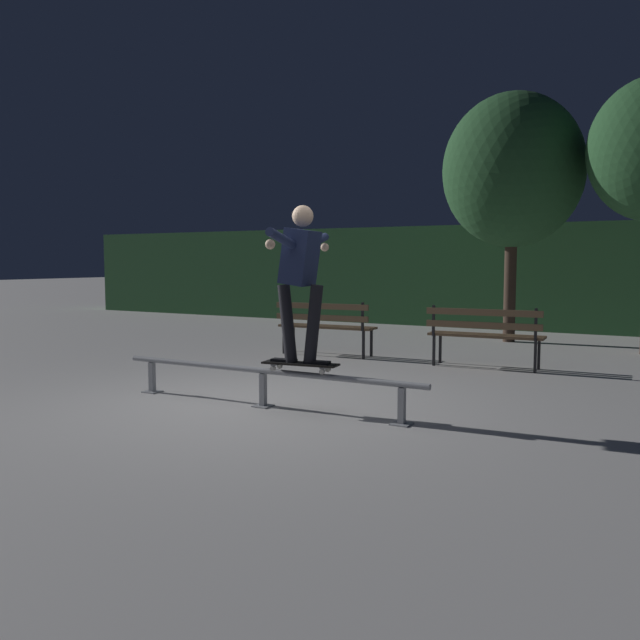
# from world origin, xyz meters

# --- Properties ---
(ground_plane) EXTENTS (90.00, 90.00, 0.00)m
(ground_plane) POSITION_xyz_m (0.00, 0.00, 0.00)
(ground_plane) COLOR #ADAAA8
(hedge_backdrop) EXTENTS (24.00, 1.20, 2.32)m
(hedge_backdrop) POSITION_xyz_m (0.00, 9.42, 1.16)
(hedge_backdrop) COLOR #2D5B33
(hedge_backdrop) RESTS_ON ground
(grind_rail) EXTENTS (3.63, 0.18, 0.41)m
(grind_rail) POSITION_xyz_m (-0.00, -0.08, 0.31)
(grind_rail) COLOR gray
(grind_rail) RESTS_ON ground
(skateboard) EXTENTS (0.80, 0.30, 0.09)m
(skateboard) POSITION_xyz_m (0.45, -0.08, 0.48)
(skateboard) COLOR black
(skateboard) RESTS_ON grind_rail
(skateboarder) EXTENTS (0.63, 1.40, 1.56)m
(skateboarder) POSITION_xyz_m (0.46, -0.08, 1.41)
(skateboarder) COLOR black
(skateboarder) RESTS_ON skateboard
(park_bench_leftmost) EXTENTS (1.62, 0.49, 0.88)m
(park_bench_leftmost) POSITION_xyz_m (-1.24, 3.47, 0.54)
(park_bench_leftmost) COLOR black
(park_bench_leftmost) RESTS_ON ground
(park_bench_left_center) EXTENTS (1.62, 0.49, 0.88)m
(park_bench_left_center) POSITION_xyz_m (1.32, 3.47, 0.54)
(park_bench_left_center) COLOR black
(park_bench_left_center) RESTS_ON ground
(tree_behind_benches) EXTENTS (2.56, 2.56, 4.57)m
(tree_behind_benches) POSITION_xyz_m (0.87, 6.79, 3.15)
(tree_behind_benches) COLOR #3D2D23
(tree_behind_benches) RESTS_ON ground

